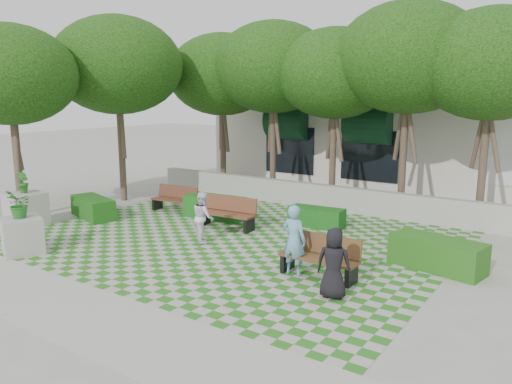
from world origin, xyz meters
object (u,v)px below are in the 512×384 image
Objects in this scene: person_dark at (334,263)px; bench_mid at (227,213)px; bench_west at (175,199)px; hedge_west at (93,208)px; planter_back at (26,208)px; person_white at (203,217)px; hedge_midright at (317,217)px; person_blue at (294,240)px; hedge_midleft at (215,207)px; hedge_east at (437,254)px; bench_east at (320,257)px; planter_front at (22,228)px.

bench_mid is at bearing -44.17° from person_dark.
hedge_west is (-1.69, -2.30, -0.09)m from bench_west.
person_dark is (5.23, -3.17, 0.27)m from bench_mid.
person_white is at bearing 17.43° from planter_back.
hedge_midright is 4.54m from person_blue.
hedge_midleft is at bearing -164.69° from hedge_midright.
hedge_midright is 1.20× the size of person_white.
person_white is at bearing -0.44° from hedge_west.
person_white is at bearing -10.74° from person_blue.
bench_west is 4.94m from planter_back.
hedge_east is 1.23× the size of planter_back.
bench_east is 8.00m from bench_west.
person_dark reaches higher than hedge_midright.
person_dark is 5.14m from person_white.
planter_front reaches higher than person_white.
hedge_midleft is 7.56m from person_dark.
hedge_east is 3.31m from person_dark.
bench_west is 5.35m from hedge_midright.
hedge_midright is at bearing -66.15° from person_blue.
planter_front reaches higher than hedge_west.
person_dark is (8.19, 1.97, 0.05)m from planter_front.
planter_front reaches higher than hedge_midright.
bench_mid is 1.09× the size of planter_back.
bench_east is at bearing -135.73° from hedge_east.
hedge_midleft is at bearing 172.64° from hedge_east.
person_white is (5.92, 1.86, 0.14)m from planter_back.
hedge_east is 1.28× the size of planter_front.
hedge_midright is (-2.18, 4.00, -0.17)m from bench_east.
bench_east is 9.14m from hedge_west.
person_blue is at bearing -36.50° from bench_mid.
hedge_midright is at bearing 118.90° from bench_east.
hedge_midright is at bearing 15.31° from hedge_midleft.
hedge_midleft is 4.24m from hedge_west.
bench_west is 5.91m from planter_front.
hedge_west is 1.14× the size of planter_back.
bench_west is 4.08m from person_white.
planter_front is at bearing -64.47° from hedge_west.
hedge_midleft is 1.47× the size of person_white.
person_blue reaches higher than bench_east.
planter_back reaches higher than bench_mid.
person_blue is 1.12× the size of person_dark.
bench_east is 4.56m from hedge_midright.
person_dark is 1.02× the size of person_white.
person_white reaches higher than bench_east.
hedge_east is at bearing 27.63° from planter_front.
person_dark is (0.80, -0.94, 0.28)m from bench_east.
person_blue is 3.62m from person_white.
hedge_east reaches higher than hedge_midleft.
person_white reaches higher than bench_mid.
person_blue is (9.44, 1.00, 0.25)m from planter_back.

